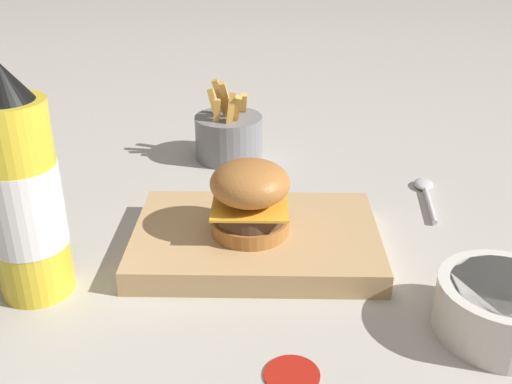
{
  "coord_description": "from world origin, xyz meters",
  "views": [
    {
      "loc": [
        -0.02,
        -0.61,
        0.39
      ],
      "look_at": [
        -0.03,
        0.02,
        0.08
      ],
      "focal_mm": 42.0,
      "sensor_mm": 36.0,
      "label": 1
    }
  ],
  "objects": [
    {
      "name": "ground_plane",
      "position": [
        0.0,
        0.0,
        0.0
      ],
      "size": [
        6.0,
        6.0,
        0.0
      ],
      "primitive_type": "plane",
      "color": "#B7B2A8"
    },
    {
      "name": "burger",
      "position": [
        -0.04,
        0.02,
        0.08
      ],
      "size": [
        0.09,
        0.09,
        0.09
      ],
      "color": "#AD6B33",
      "rests_on": "serving_board"
    },
    {
      "name": "ketchup_puddle",
      "position": [
        0.01,
        -0.2,
        0.0
      ],
      "size": [
        0.05,
        0.05,
        0.0
      ],
      "color": "#B21E14",
      "rests_on": "ground_plane"
    },
    {
      "name": "ketchup_bottle",
      "position": [
        -0.27,
        -0.06,
        0.12
      ],
      "size": [
        0.08,
        0.08,
        0.26
      ],
      "color": "yellow",
      "rests_on": "ground_plane"
    },
    {
      "name": "serving_board",
      "position": [
        -0.03,
        0.02,
        0.01
      ],
      "size": [
        0.3,
        0.2,
        0.03
      ],
      "color": "tan",
      "rests_on": "ground_plane"
    },
    {
      "name": "side_bowl",
      "position": [
        0.22,
        -0.13,
        0.03
      ],
      "size": [
        0.13,
        0.13,
        0.06
      ],
      "color": "silver",
      "rests_on": "ground_plane"
    },
    {
      "name": "spoon",
      "position": [
        0.22,
        0.19,
        0.01
      ],
      "size": [
        0.03,
        0.14,
        0.01
      ],
      "rotation": [
        0.0,
        0.0,
        1.46
      ],
      "color": "silver",
      "rests_on": "ground_plane"
    },
    {
      "name": "fries_basket",
      "position": [
        -0.08,
        0.32,
        0.04
      ],
      "size": [
        0.11,
        0.11,
        0.14
      ],
      "color": "slate",
      "rests_on": "ground_plane"
    }
  ]
}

